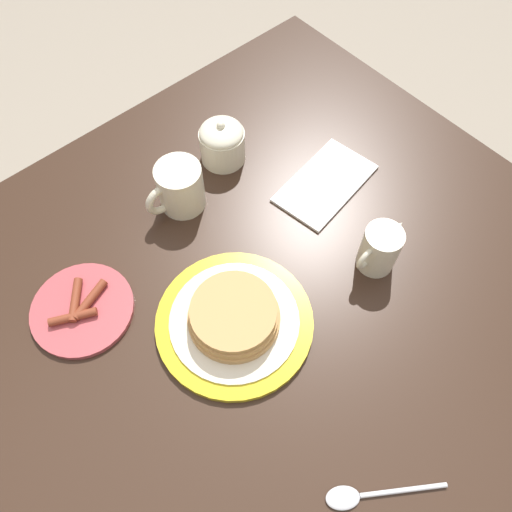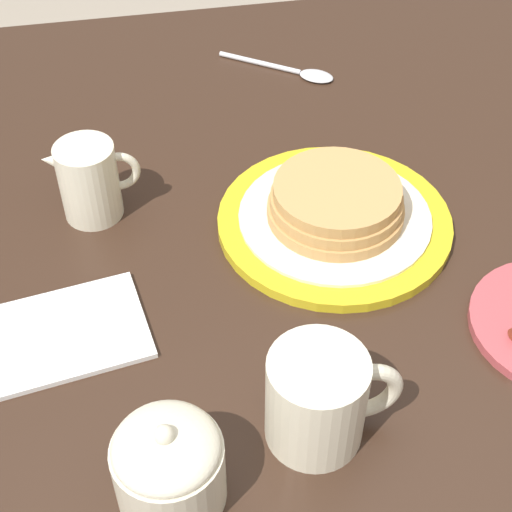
# 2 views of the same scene
# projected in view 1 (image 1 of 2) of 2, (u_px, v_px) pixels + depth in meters

# --- Properties ---
(ground_plane) EXTENTS (8.00, 8.00, 0.00)m
(ground_plane) POSITION_uv_depth(u_px,v_px,m) (231.00, 433.00, 1.43)
(ground_plane) COLOR gray
(dining_table) EXTENTS (1.35, 1.04, 0.74)m
(dining_table) POSITION_uv_depth(u_px,v_px,m) (216.00, 364.00, 0.88)
(dining_table) COLOR #332116
(dining_table) RESTS_ON ground_plane
(pancake_plate) EXTENTS (0.25, 0.25, 0.06)m
(pancake_plate) POSITION_uv_depth(u_px,v_px,m) (235.00, 320.00, 0.79)
(pancake_plate) COLOR gold
(pancake_plate) RESTS_ON dining_table
(side_plate_bacon) EXTENTS (0.17, 0.17, 0.02)m
(side_plate_bacon) POSITION_uv_depth(u_px,v_px,m) (82.00, 309.00, 0.81)
(side_plate_bacon) COLOR #B2474C
(side_plate_bacon) RESTS_ON dining_table
(coffee_mug) EXTENTS (0.12, 0.08, 0.09)m
(coffee_mug) POSITION_uv_depth(u_px,v_px,m) (179.00, 188.00, 0.89)
(coffee_mug) COLOR beige
(coffee_mug) RESTS_ON dining_table
(creamer_pitcher) EXTENTS (0.10, 0.06, 0.09)m
(creamer_pitcher) POSITION_uv_depth(u_px,v_px,m) (380.00, 248.00, 0.82)
(creamer_pitcher) COLOR beige
(creamer_pitcher) RESTS_ON dining_table
(sugar_bowl) EXTENTS (0.09, 0.09, 0.09)m
(sugar_bowl) POSITION_uv_depth(u_px,v_px,m) (222.00, 142.00, 0.95)
(sugar_bowl) COLOR beige
(sugar_bowl) RESTS_ON dining_table
(napkin) EXTENTS (0.21, 0.14, 0.01)m
(napkin) POSITION_uv_depth(u_px,v_px,m) (325.00, 183.00, 0.95)
(napkin) COLOR white
(napkin) RESTS_ON dining_table
(spoon) EXTENTS (0.15, 0.11, 0.01)m
(spoon) POSITION_uv_depth(u_px,v_px,m) (363.00, 495.00, 0.68)
(spoon) COLOR silver
(spoon) RESTS_ON dining_table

